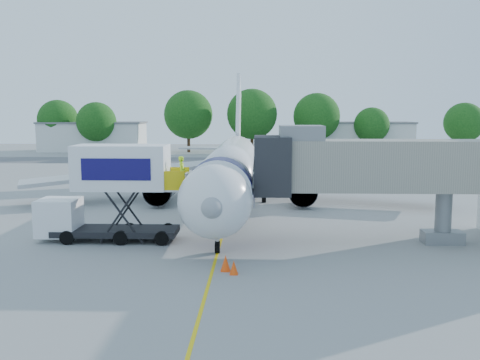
{
  "coord_description": "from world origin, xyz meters",
  "views": [
    {
      "loc": [
        2.11,
        -36.75,
        7.46
      ],
      "look_at": [
        1.01,
        -4.39,
        3.2
      ],
      "focal_mm": 40.0,
      "sensor_mm": 36.0,
      "label": 1
    }
  ],
  "objects_px": {
    "jet_bridge": "(364,166)",
    "aircraft": "(231,169)",
    "ground_tug": "(310,284)",
    "catering_hiloader": "(111,193)"
  },
  "relations": [
    {
      "from": "ground_tug",
      "to": "aircraft",
      "type": "bearing_deg",
      "value": 111.19
    },
    {
      "from": "aircraft",
      "to": "ground_tug",
      "type": "relative_size",
      "value": 9.77
    },
    {
      "from": "jet_bridge",
      "to": "aircraft",
      "type": "bearing_deg",
      "value": 125.7
    },
    {
      "from": "ground_tug",
      "to": "catering_hiloader",
      "type": "bearing_deg",
      "value": 146.94
    },
    {
      "from": "jet_bridge",
      "to": "catering_hiloader",
      "type": "bearing_deg",
      "value": -179.99
    },
    {
      "from": "jet_bridge",
      "to": "ground_tug",
      "type": "xyz_separation_m",
      "value": [
        -3.84,
        -9.71,
        -3.59
      ]
    },
    {
      "from": "aircraft",
      "to": "ground_tug",
      "type": "bearing_deg",
      "value": -78.71
    },
    {
      "from": "catering_hiloader",
      "to": "ground_tug",
      "type": "relative_size",
      "value": 2.21
    },
    {
      "from": "aircraft",
      "to": "catering_hiloader",
      "type": "height_order",
      "value": "aircraft"
    },
    {
      "from": "jet_bridge",
      "to": "catering_hiloader",
      "type": "xyz_separation_m",
      "value": [
        -14.26,
        -0.0,
        -1.58
      ]
    }
  ]
}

